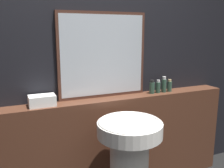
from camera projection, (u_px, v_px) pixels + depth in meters
The scene contains 9 objects.
wall_back at pixel (100, 60), 2.28m from camera, with size 8.00×0.06×2.50m.
vanity_counter at pixel (106, 146), 2.34m from camera, with size 2.53×0.19×0.91m.
pedestal_sink at pixel (129, 162), 1.94m from camera, with size 0.50×0.50×0.85m.
mirror at pixel (103, 55), 2.23m from camera, with size 0.83×0.03×0.76m.
towel_stack at pixel (42, 101), 2.02m from camera, with size 0.21×0.13×0.09m.
shampoo_bottle at pixel (152, 87), 2.42m from camera, with size 0.05×0.05×0.13m.
conditioner_bottle at pixel (158, 87), 2.44m from camera, with size 0.05×0.05×0.13m.
lotion_bottle at pixel (164, 85), 2.47m from camera, with size 0.05×0.05×0.16m.
body_wash_bottle at pixel (170, 86), 2.50m from camera, with size 0.04×0.04×0.12m.
Camera 1 is at (-0.81, -0.54, 1.51)m, focal length 40.00 mm.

